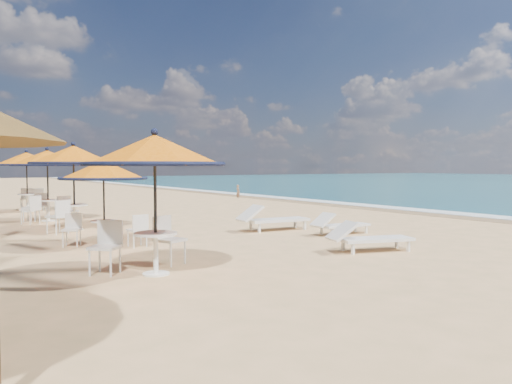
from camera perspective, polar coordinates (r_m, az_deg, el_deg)
ground at (r=11.97m, az=11.65°, el=-6.34°), size 160.00×160.00×0.00m
foam_strip at (r=25.54m, az=10.43°, el=-1.38°), size 1.20×140.00×0.04m
wetsand_band at (r=24.93m, az=8.94°, el=-1.48°), size 1.40×140.00×0.02m
station_0 at (r=9.00m, az=-11.71°, el=3.22°), size 2.48×2.48×2.59m
station_1 at (r=12.40m, az=-17.03°, el=1.55°), size 2.07×2.07×2.16m
station_2 at (r=15.94m, az=-20.26°, el=3.15°), size 2.54×2.63×2.65m
station_3 at (r=18.82m, az=-22.95°, el=2.64°), size 2.48×2.48×2.58m
station_4 at (r=23.10m, az=-24.61°, el=2.67°), size 2.50×2.59×2.61m
lounger_near at (r=11.52m, az=12.62°, el=-5.07°), size 2.05×1.17×0.70m
lounger_mid at (r=14.22m, az=9.46°, el=-3.63°), size 1.81×0.66×0.64m
lounger_far at (r=14.87m, az=1.75°, el=-3.03°), size 2.26×0.93×0.79m
person at (r=29.74m, az=-2.06°, el=0.11°), size 0.22×0.32×0.86m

